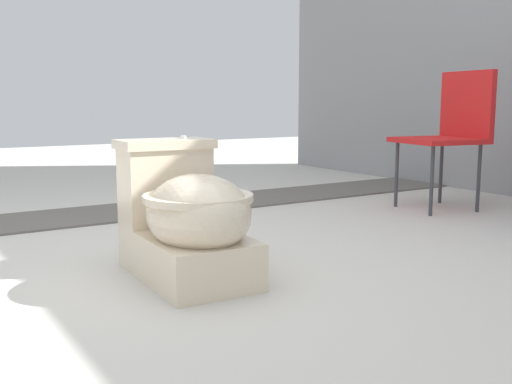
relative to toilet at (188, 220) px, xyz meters
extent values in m
plane|color=beige|center=(-0.07, -0.11, -0.22)|extent=(14.00, 14.00, 0.00)
cube|color=#605B56|center=(-1.40, 0.39, -0.21)|extent=(0.56, 8.00, 0.01)
cube|color=beige|center=(0.00, 0.00, -0.14)|extent=(0.61, 0.36, 0.17)
ellipsoid|color=beige|center=(0.10, 0.00, 0.04)|extent=(0.45, 0.38, 0.28)
cylinder|color=beige|center=(0.10, 0.00, 0.10)|extent=(0.40, 0.40, 0.03)
cube|color=beige|center=(-0.21, 0.01, 0.10)|extent=(0.19, 0.35, 0.30)
cube|color=beige|center=(-0.21, 0.01, 0.27)|extent=(0.22, 0.37, 0.04)
cylinder|color=silver|center=(-0.21, 0.09, 0.29)|extent=(0.02, 0.02, 0.01)
cube|color=red|center=(-0.50, 1.91, 0.20)|extent=(0.51, 0.51, 0.03)
cube|color=red|center=(-0.46, 2.11, 0.41)|extent=(0.44, 0.11, 0.40)
cylinder|color=#38383D|center=(-0.36, 1.71, -0.02)|extent=(0.02, 0.02, 0.40)
cylinder|color=#38383D|center=(-0.70, 1.77, -0.02)|extent=(0.02, 0.02, 0.40)
cylinder|color=#38383D|center=(-0.30, 2.05, -0.02)|extent=(0.02, 0.02, 0.40)
cylinder|color=#38383D|center=(-0.64, 2.11, -0.02)|extent=(0.02, 0.02, 0.40)
camera|label=1|loc=(1.96, -0.94, 0.43)|focal=42.00mm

